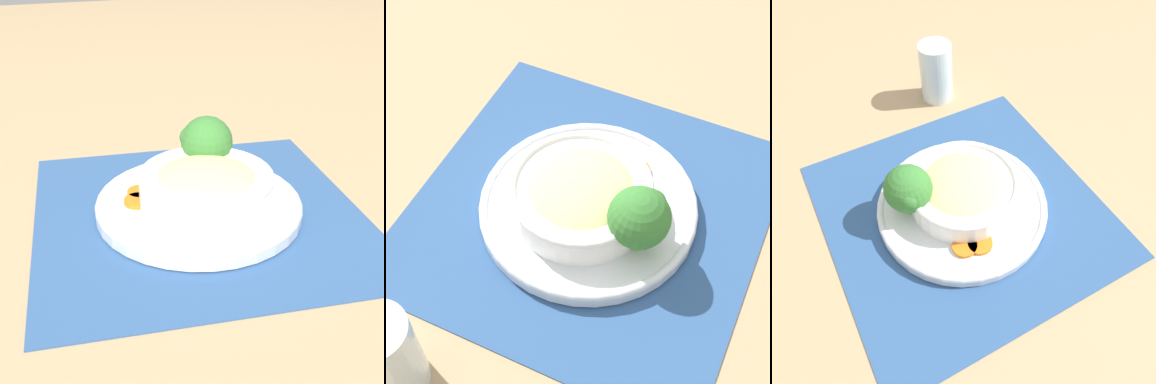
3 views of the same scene
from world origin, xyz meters
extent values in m
plane|color=tan|center=(0.00, 0.00, 0.00)|extent=(4.00, 4.00, 0.00)
cube|color=#2D5184|center=(0.00, 0.00, 0.00)|extent=(0.50, 0.50, 0.00)
cylinder|color=silver|center=(0.00, 0.00, 0.01)|extent=(0.29, 0.29, 0.02)
torus|color=silver|center=(0.00, 0.00, 0.02)|extent=(0.29, 0.29, 0.01)
cylinder|color=white|center=(0.01, -0.01, 0.04)|extent=(0.19, 0.19, 0.04)
torus|color=white|center=(0.01, -0.01, 0.06)|extent=(0.19, 0.19, 0.01)
ellipsoid|color=beige|center=(0.01, -0.01, 0.05)|extent=(0.15, 0.15, 0.05)
cylinder|color=#84AD5B|center=(0.04, 0.08, 0.03)|extent=(0.03, 0.03, 0.03)
sphere|color=#387A33|center=(0.04, 0.08, 0.08)|extent=(0.08, 0.08, 0.08)
sphere|color=#387A33|center=(0.02, 0.09, 0.08)|extent=(0.04, 0.04, 0.04)
sphere|color=#387A33|center=(0.06, 0.07, 0.08)|extent=(0.03, 0.03, 0.03)
cylinder|color=orange|center=(-0.07, 0.04, 0.02)|extent=(0.04, 0.04, 0.01)
cylinder|color=orange|center=(-0.08, 0.02, 0.02)|extent=(0.04, 0.04, 0.01)
cylinder|color=silver|center=(0.29, -0.13, 0.06)|extent=(0.07, 0.07, 0.13)
cylinder|color=silver|center=(0.29, -0.13, 0.04)|extent=(0.06, 0.06, 0.08)
camera|label=1|loc=(-0.21, -0.63, 0.39)|focal=50.00mm
camera|label=2|loc=(0.49, 0.16, 0.71)|focal=60.00mm
camera|label=3|loc=(-0.31, 0.20, 0.55)|focal=35.00mm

